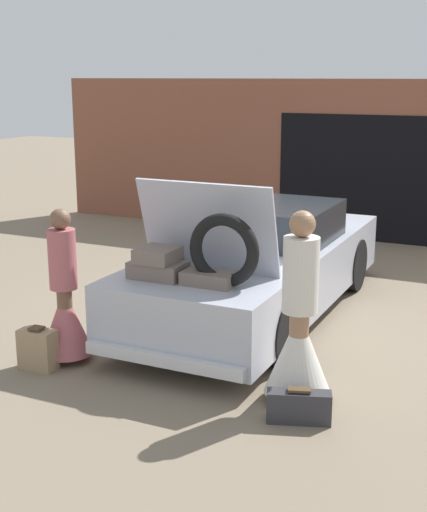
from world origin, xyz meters
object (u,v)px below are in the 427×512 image
Objects in this scene: car at (259,265)px; person_left at (65,307)px; suitcase_beside_right_person at (299,407)px; suitcase_beside_left_person at (38,349)px; person_right at (299,335)px.

car is 3.05× the size of person_left.
person_left reaches higher than suitcase_beside_right_person.
person_left is 3.59× the size of suitcase_beside_left_person.
suitcase_beside_right_person is (2.60, -0.28, -0.43)m from person_left.
person_right is at bearing -60.01° from car.
person_left is 2.46m from person_right.
person_right is (2.46, 0.11, 0.06)m from person_left.
car reaches higher than person_right.
suitcase_beside_right_person is (1.37, -2.51, -0.48)m from car.
person_right is at bearing 110.71° from suitcase_beside_right_person.
person_left is (-1.23, -2.23, -0.05)m from car.
suitcase_beside_left_person is (-2.57, -0.42, -0.42)m from person_right.
person_right reaches higher than suitcase_beside_left_person.
car is 2.55m from person_left.
suitcase_beside_left_person is at bearing -117.82° from car.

